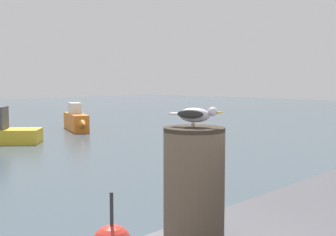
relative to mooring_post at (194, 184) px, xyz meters
The scene contains 3 objects.
mooring_post is the anchor object (origin of this frame).
seagull 0.49m from the mooring_post, 70.23° to the right, with size 0.20×0.38×0.14m.
boat_orange 22.75m from the mooring_post, 56.67° to the left, with size 2.25×3.78×1.54m.
Camera 1 is at (-1.40, -2.31, 2.86)m, focal length 48.10 mm.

